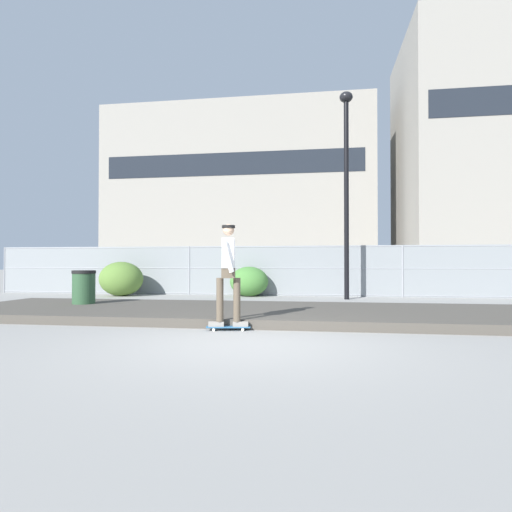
# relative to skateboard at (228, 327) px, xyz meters

# --- Properties ---
(ground_plane) EXTENTS (120.00, 120.00, 0.00)m
(ground_plane) POSITION_rel_skateboard_xyz_m (0.58, -1.25, -0.06)
(ground_plane) COLOR gray
(gravel_berm) EXTENTS (14.88, 3.88, 0.18)m
(gravel_berm) POSITION_rel_skateboard_xyz_m (0.58, 2.06, 0.03)
(gravel_berm) COLOR #4C473F
(gravel_berm) RESTS_ON ground_plane
(skateboard) EXTENTS (0.82, 0.33, 0.07)m
(skateboard) POSITION_rel_skateboard_xyz_m (0.00, 0.00, 0.00)
(skateboard) COLOR #2D608C
(skateboard) RESTS_ON ground_plane
(skater) EXTENTS (0.73, 0.61, 1.86)m
(skater) POSITION_rel_skateboard_xyz_m (-0.00, 0.00, 1.08)
(skater) COLOR gray
(skater) RESTS_ON skateboard
(chain_fence) EXTENTS (23.53, 0.06, 1.85)m
(chain_fence) POSITION_rel_skateboard_xyz_m (0.58, 8.23, 0.88)
(chain_fence) COLOR gray
(chain_fence) RESTS_ON ground_plane
(street_lamp) EXTENTS (0.44, 0.44, 6.97)m
(street_lamp) POSITION_rel_skateboard_xyz_m (2.49, 7.06, 4.26)
(street_lamp) COLOR black
(street_lamp) RESTS_ON ground_plane
(parked_car_near) EXTENTS (4.41, 1.98, 1.66)m
(parked_car_near) POSITION_rel_skateboard_xyz_m (-1.83, 10.70, 0.78)
(parked_car_near) COLOR black
(parked_car_near) RESTS_ON ground_plane
(parked_car_mid) EXTENTS (4.52, 2.20, 1.66)m
(parked_car_mid) POSITION_rel_skateboard_xyz_m (3.78, 10.47, 0.78)
(parked_car_mid) COLOR #566B4C
(parked_car_mid) RESTS_ON ground_plane
(library_building) EXTENTS (31.19, 13.04, 19.46)m
(library_building) POSITION_rel_skateboard_xyz_m (-8.20, 45.27, 9.68)
(library_building) COLOR gray
(library_building) RESTS_ON ground_plane
(office_block) EXTENTS (20.42, 15.85, 24.17)m
(office_block) POSITION_rel_skateboard_xyz_m (20.21, 39.47, 12.03)
(office_block) COLOR gray
(office_block) RESTS_ON ground_plane
(shrub_left) EXTENTS (1.63, 1.33, 1.26)m
(shrub_left) POSITION_rel_skateboard_xyz_m (-5.63, 7.29, 0.57)
(shrub_left) COLOR #567A33
(shrub_left) RESTS_ON ground_plane
(shrub_center) EXTENTS (1.40, 1.15, 1.08)m
(shrub_center) POSITION_rel_skateboard_xyz_m (-0.95, 7.83, 0.48)
(shrub_center) COLOR #477F38
(shrub_center) RESTS_ON ground_plane
(trash_bin) EXTENTS (0.59, 0.59, 1.03)m
(trash_bin) POSITION_rel_skateboard_xyz_m (-4.33, 2.56, 0.46)
(trash_bin) COLOR #2D5133
(trash_bin) RESTS_ON ground_plane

